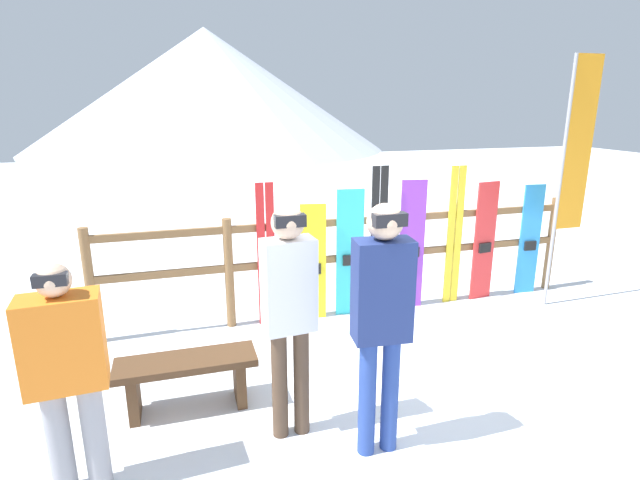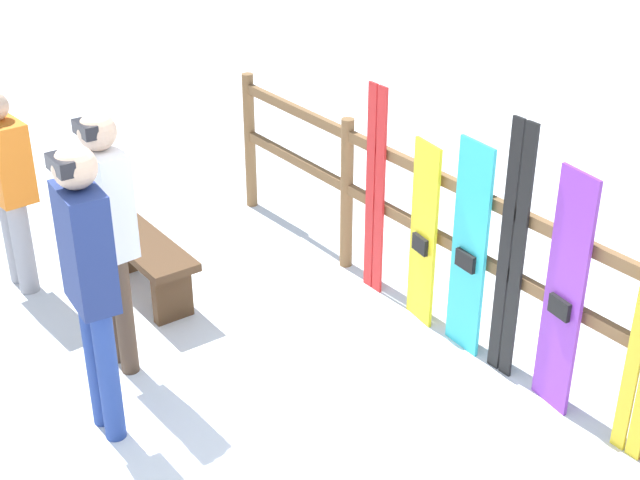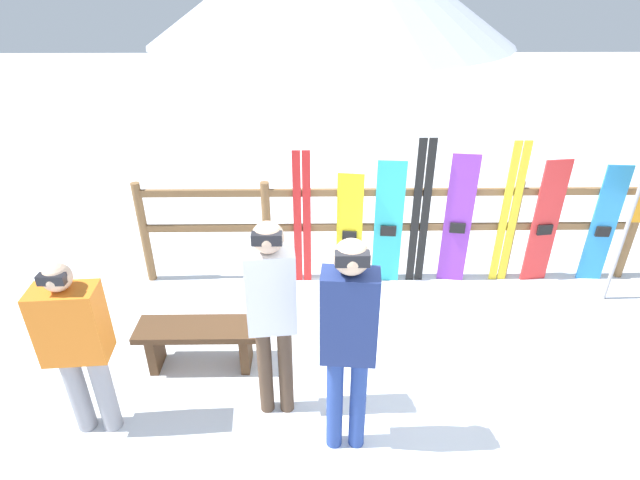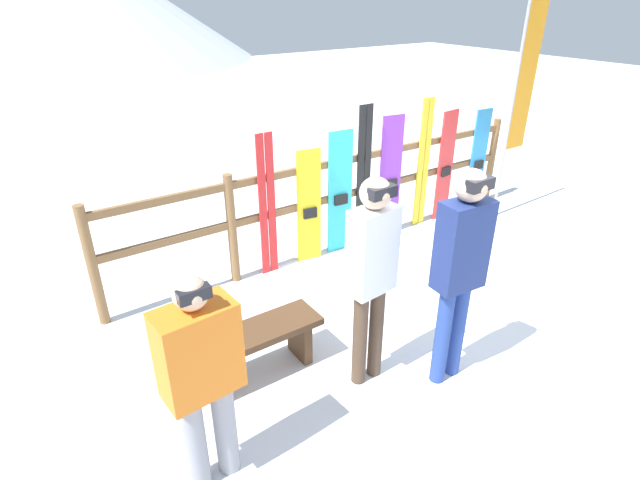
% 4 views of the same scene
% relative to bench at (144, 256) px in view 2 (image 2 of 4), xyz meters
% --- Properties ---
extents(ground_plane, '(40.00, 40.00, 0.00)m').
position_rel_bench_xyz_m(ground_plane, '(1.92, -0.42, -0.33)').
color(ground_plane, white).
extents(fence, '(5.73, 0.10, 1.24)m').
position_rel_bench_xyz_m(fence, '(1.92, 1.49, 0.41)').
color(fence, brown).
rests_on(fence, ground).
extents(bench, '(1.11, 0.36, 0.45)m').
position_rel_bench_xyz_m(bench, '(0.00, 0.00, 0.00)').
color(bench, '#4C331E').
rests_on(bench, ground).
extents(person_orange, '(0.48, 0.29, 1.54)m').
position_rel_bench_xyz_m(person_orange, '(-0.70, -0.70, 0.55)').
color(person_orange, gray).
rests_on(person_orange, ground).
extents(person_navy, '(0.40, 0.25, 1.82)m').
position_rel_bench_xyz_m(person_navy, '(1.29, -0.89, 0.76)').
color(person_navy, navy).
rests_on(person_navy, ground).
extents(person_white, '(0.39, 0.24, 1.77)m').
position_rel_bench_xyz_m(person_white, '(0.74, -0.54, 0.73)').
color(person_white, '#4C3828').
rests_on(person_white, ground).
extents(ski_pair_red, '(0.19, 0.02, 1.61)m').
position_rel_bench_xyz_m(ski_pair_red, '(0.92, 1.44, 0.48)').
color(ski_pair_red, red).
rests_on(ski_pair_red, ground).
extents(snowboard_yellow, '(0.29, 0.09, 1.35)m').
position_rel_bench_xyz_m(snowboard_yellow, '(1.46, 1.44, 0.35)').
color(snowboard_yellow, yellow).
rests_on(snowboard_yellow, ground).
extents(snowboard_cyan, '(0.32, 0.07, 1.50)m').
position_rel_bench_xyz_m(snowboard_cyan, '(1.89, 1.44, 0.42)').
color(snowboard_cyan, '#2DBFCC').
rests_on(snowboard_cyan, ground).
extents(ski_pair_black, '(0.19, 0.02, 1.74)m').
position_rel_bench_xyz_m(ski_pair_black, '(2.25, 1.44, 0.55)').
color(ski_pair_black, black).
rests_on(ski_pair_black, ground).
extents(snowboard_purple, '(0.30, 0.09, 1.57)m').
position_rel_bench_xyz_m(snowboard_purple, '(2.68, 1.44, 0.45)').
color(snowboard_purple, purple).
rests_on(snowboard_purple, ground).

